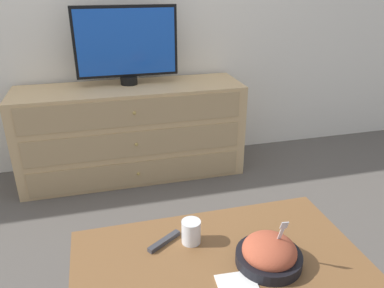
% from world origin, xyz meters
% --- Properties ---
extents(ground_plane, '(12.00, 12.00, 0.00)m').
position_xyz_m(ground_plane, '(0.00, 0.00, 0.00)').
color(ground_plane, '#56514C').
extents(dresser, '(1.63, 0.49, 0.70)m').
position_xyz_m(dresser, '(0.07, -0.27, 0.35)').
color(dresser, tan).
rests_on(dresser, ground_plane).
extents(tv, '(0.72, 0.12, 0.55)m').
position_xyz_m(tv, '(0.07, -0.19, 0.99)').
color(tv, black).
rests_on(tv, dresser).
extents(coffee_table, '(1.05, 0.58, 0.48)m').
position_xyz_m(coffee_table, '(0.21, -1.89, 0.41)').
color(coffee_table, brown).
rests_on(coffee_table, ground_plane).
extents(takeout_bowl, '(0.24, 0.24, 0.20)m').
position_xyz_m(takeout_bowl, '(0.37, -1.96, 0.52)').
color(takeout_bowl, black).
rests_on(takeout_bowl, coffee_table).
extents(drink_cup, '(0.07, 0.07, 0.09)m').
position_xyz_m(drink_cup, '(0.13, -1.78, 0.52)').
color(drink_cup, beige).
rests_on(drink_cup, coffee_table).
extents(napkin, '(0.14, 0.14, 0.00)m').
position_xyz_m(napkin, '(0.22, -2.04, 0.48)').
color(napkin, white).
rests_on(napkin, coffee_table).
extents(remote_control, '(0.14, 0.10, 0.02)m').
position_xyz_m(remote_control, '(0.03, -1.76, 0.49)').
color(remote_control, '#38383D').
rests_on(remote_control, coffee_table).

